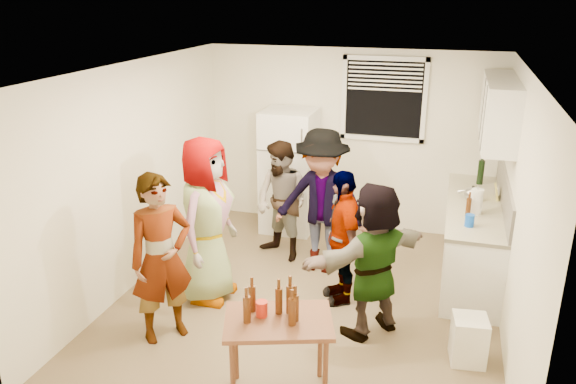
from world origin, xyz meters
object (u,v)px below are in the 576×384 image
(beer_bottle_counter, at_px, (467,216))
(guest_black, at_px, (340,298))
(blue_cup, at_px, (469,226))
(guest_back_left, at_px, (282,256))
(guest_grey, at_px, (210,296))
(guest_stripe, at_px, (168,334))
(guest_orange, at_px, (370,330))
(red_cup, at_px, (262,316))
(refrigerator, at_px, (290,171))
(guest_back_right, at_px, (320,268))
(beer_bottle_table, at_px, (290,313))
(trash_bin, at_px, (469,337))
(kettle, at_px, (472,201))
(wine_bottle, at_px, (479,184))

(beer_bottle_counter, distance_m, guest_black, 1.65)
(blue_cup, xyz_separation_m, guest_back_left, (-2.19, 0.52, -0.90))
(guest_grey, bearing_deg, beer_bottle_counter, -67.28)
(guest_grey, relative_size, guest_stripe, 1.09)
(guest_orange, bearing_deg, red_cup, 8.80)
(refrigerator, bearing_deg, guest_black, -57.76)
(blue_cup, bearing_deg, guest_back_right, 168.61)
(beer_bottle_counter, bearing_deg, beer_bottle_table, -122.89)
(blue_cup, xyz_separation_m, guest_black, (-1.27, -0.29, -0.90))
(beer_bottle_table, height_order, guest_black, beer_bottle_table)
(guest_black, height_order, guest_orange, guest_orange)
(blue_cup, bearing_deg, beer_bottle_counter, 92.87)
(red_cup, bearing_deg, refrigerator, 102.69)
(trash_bin, height_order, guest_black, trash_bin)
(blue_cup, height_order, guest_orange, blue_cup)
(kettle, distance_m, guest_stripe, 3.70)
(wine_bottle, distance_m, guest_grey, 3.62)
(guest_back_right, bearing_deg, trash_bin, -33.67)
(guest_grey, relative_size, guest_black, 1.23)
(blue_cup, relative_size, guest_back_right, 0.07)
(guest_back_right, xyz_separation_m, guest_black, (0.38, -0.63, 0.00))
(beer_bottle_counter, height_order, guest_back_left, beer_bottle_counter)
(blue_cup, distance_m, guest_back_left, 2.42)
(beer_bottle_table, distance_m, guest_stripe, 1.61)
(beer_bottle_counter, xyz_separation_m, guest_back_right, (-1.63, 0.05, -0.90))
(blue_cup, bearing_deg, guest_orange, -136.52)
(trash_bin, xyz_separation_m, guest_orange, (-0.92, 0.23, -0.25))
(refrigerator, bearing_deg, guest_back_right, -57.16)
(trash_bin, bearing_deg, wine_bottle, 88.29)
(blue_cup, distance_m, guest_grey, 2.89)
(refrigerator, relative_size, blue_cup, 13.20)
(guest_back_left, distance_m, guest_black, 1.23)
(beer_bottle_table, height_order, guest_grey, beer_bottle_table)
(wine_bottle, distance_m, guest_orange, 2.63)
(refrigerator, bearing_deg, blue_cup, -31.39)
(refrigerator, xyz_separation_m, beer_bottle_counter, (2.35, -1.16, 0.05))
(red_cup, bearing_deg, guest_stripe, 156.67)
(wine_bottle, distance_m, guest_back_right, 2.29)
(wine_bottle, relative_size, blue_cup, 2.40)
(refrigerator, bearing_deg, wine_bottle, 0.21)
(kettle, bearing_deg, refrigerator, -175.05)
(blue_cup, bearing_deg, red_cup, -129.19)
(guest_back_right, bearing_deg, guest_stripe, -116.83)
(blue_cup, bearing_deg, wine_bottle, 84.65)
(blue_cup, xyz_separation_m, guest_grey, (-2.67, -0.65, -0.90))
(guest_grey, xyz_separation_m, guest_stripe, (-0.10, -0.81, 0.00))
(refrigerator, xyz_separation_m, guest_black, (1.09, -1.74, -0.85))
(trash_bin, height_order, guest_stripe, trash_bin)
(guest_orange, bearing_deg, guest_grey, -53.68)
(trash_bin, relative_size, guest_grey, 0.24)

